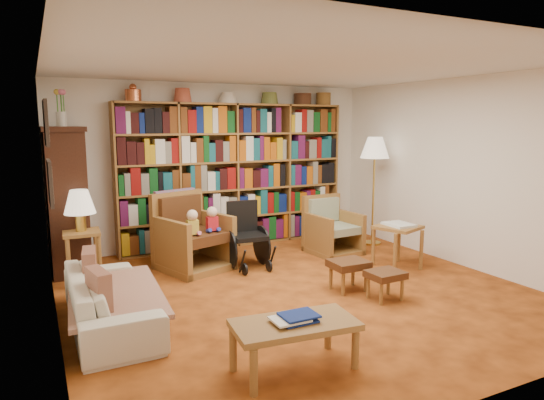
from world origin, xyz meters
TOP-DOWN VIEW (x-y plane):
  - floor at (0.00, 0.00)m, footprint 5.00×5.00m
  - ceiling at (0.00, 0.00)m, footprint 5.00×5.00m
  - wall_back at (0.00, 2.50)m, footprint 5.00×0.00m
  - wall_front at (0.00, -2.50)m, footprint 5.00×0.00m
  - wall_left at (-2.50, 0.00)m, footprint 0.00×5.00m
  - wall_right at (2.50, 0.00)m, footprint 0.00×5.00m
  - bookshelf at (0.20, 2.33)m, footprint 3.60×0.30m
  - curio_cabinet at (-2.25, 2.00)m, footprint 0.50×0.95m
  - framed_pictures at (-2.48, 0.30)m, footprint 0.03×0.52m
  - sofa at (-2.05, -0.06)m, footprint 1.76×0.69m
  - sofa_throw at (-2.00, -0.06)m, footprint 0.92×1.59m
  - cushion_left at (-2.18, 0.29)m, footprint 0.17×0.40m
  - cushion_right at (-2.18, -0.41)m, footprint 0.19×0.39m
  - side_table_lamp at (-2.15, 1.41)m, footprint 0.43×0.43m
  - table_lamp at (-2.15, 1.41)m, footprint 0.36×0.36m
  - armchair_leather at (-0.79, 1.45)m, footprint 1.06×1.06m
  - armchair_sage at (1.29, 1.28)m, footprint 0.72×0.75m
  - wheelchair at (-0.13, 1.15)m, footprint 0.50×0.70m
  - floor_lamp at (2.15, 1.39)m, footprint 0.45×0.45m
  - side_table_papers at (1.64, 0.21)m, footprint 0.66×0.66m
  - footstool_a at (0.54, -0.24)m, footprint 0.42×0.36m
  - footstool_b at (0.72, -0.67)m, footprint 0.38×0.33m
  - coffee_table at (-0.90, -1.56)m, footprint 1.00×0.57m

SIDE VIEW (x-z plane):
  - floor at x=0.00m, z-range 0.00..0.00m
  - sofa at x=-2.05m, z-range 0.00..0.51m
  - footstool_b at x=0.72m, z-range 0.10..0.42m
  - footstool_a at x=0.54m, z-range 0.11..0.46m
  - sofa_throw at x=-2.00m, z-range 0.28..0.32m
  - armchair_sage at x=1.29m, z-range -0.10..0.73m
  - coffee_table at x=-0.90m, z-range 0.12..0.57m
  - wheelchair at x=-0.13m, z-range -0.04..0.84m
  - armchair_leather at x=-0.79m, z-range -0.10..0.92m
  - cushion_right at x=-2.18m, z-range 0.26..0.64m
  - cushion_left at x=-2.18m, z-range 0.26..0.64m
  - side_table_lamp at x=-2.15m, z-range 0.15..0.78m
  - side_table_papers at x=1.64m, z-range 0.18..0.77m
  - curio_cabinet at x=-2.25m, z-range -0.25..2.15m
  - table_lamp at x=-2.15m, z-range 0.72..1.21m
  - bookshelf at x=0.20m, z-range -0.04..2.38m
  - wall_back at x=0.00m, z-range -1.25..3.75m
  - wall_front at x=0.00m, z-range -1.25..3.75m
  - wall_left at x=-2.50m, z-range -1.25..3.75m
  - wall_right at x=2.50m, z-range -1.25..3.75m
  - floor_lamp at x=2.15m, z-range 0.61..2.31m
  - framed_pictures at x=-2.48m, z-range 1.14..2.11m
  - ceiling at x=0.00m, z-range 2.50..2.50m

